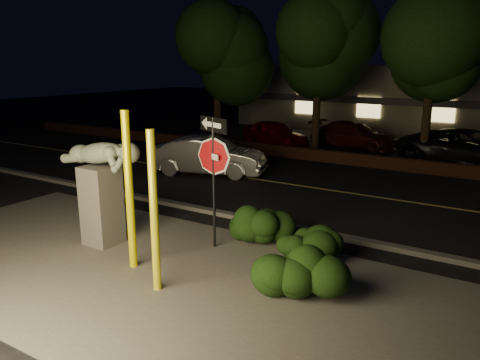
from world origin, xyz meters
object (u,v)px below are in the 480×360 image
(sculpture, at_px, (101,180))
(parked_car_red, at_px, (275,133))
(silver_sedan, at_px, (208,156))
(parked_car_dark, at_px, (468,149))
(parked_car_darkred, at_px, (354,135))
(yellow_pole_left, at_px, (129,192))
(signpost, at_px, (213,157))
(yellow_pole_right, at_px, (154,213))

(sculpture, height_order, parked_car_red, sculpture)
(silver_sedan, relative_size, parked_car_red, 1.14)
(sculpture, height_order, parked_car_dark, sculpture)
(sculpture, height_order, parked_car_darkred, sculpture)
(parked_car_red, bearing_deg, parked_car_dark, -69.76)
(sculpture, xyz_separation_m, parked_car_dark, (6.33, 13.78, -0.81))
(yellow_pole_left, distance_m, parked_car_red, 15.11)
(silver_sedan, height_order, parked_car_dark, parked_car_dark)
(silver_sedan, relative_size, parked_car_darkred, 0.99)
(signpost, distance_m, parked_car_darkred, 14.51)
(signpost, bearing_deg, parked_car_dark, 94.67)
(yellow_pole_right, distance_m, parked_car_dark, 15.37)
(signpost, distance_m, sculpture, 2.70)
(yellow_pole_left, height_order, parked_car_dark, yellow_pole_left)
(silver_sedan, xyz_separation_m, parked_car_dark, (8.34, 6.69, 0.04))
(parked_car_red, relative_size, parked_car_darkred, 0.87)
(parked_car_darkred, bearing_deg, silver_sedan, 167.62)
(silver_sedan, height_order, parked_car_red, silver_sedan)
(silver_sedan, bearing_deg, signpost, -161.06)
(yellow_pole_right, xyz_separation_m, parked_car_dark, (3.72, 14.90, -0.79))
(signpost, xyz_separation_m, parked_car_red, (-5.02, 12.70, -1.51))
(yellow_pole_right, bearing_deg, parked_car_darkred, 95.78)
(yellow_pole_left, height_order, parked_car_red, yellow_pole_left)
(yellow_pole_right, distance_m, signpost, 2.40)
(yellow_pole_left, distance_m, silver_sedan, 8.50)
(yellow_pole_left, bearing_deg, signpost, 64.54)
(sculpture, bearing_deg, signpost, 27.67)
(yellow_pole_left, distance_m, yellow_pole_right, 1.23)
(parked_car_red, height_order, parked_car_dark, parked_car_dark)
(sculpture, bearing_deg, silver_sedan, 106.65)
(silver_sedan, distance_m, parked_car_dark, 10.69)
(parked_car_red, xyz_separation_m, parked_car_dark, (9.00, -0.11, 0.10))
(parked_car_dark, bearing_deg, yellow_pole_left, 173.41)
(signpost, relative_size, silver_sedan, 0.70)
(yellow_pole_left, height_order, sculpture, yellow_pole_left)
(signpost, relative_size, parked_car_dark, 0.56)
(signpost, relative_size, parked_car_darkred, 0.69)
(signpost, bearing_deg, silver_sedan, 148.63)
(sculpture, distance_m, silver_sedan, 7.41)
(yellow_pole_left, bearing_deg, silver_sedan, 114.45)
(yellow_pole_left, bearing_deg, parked_car_dark, 71.41)
(yellow_pole_right, relative_size, signpost, 1.01)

